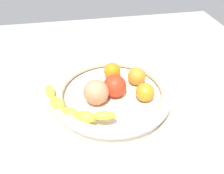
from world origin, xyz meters
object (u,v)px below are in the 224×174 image
(banana_draped_left, at_px, (72,110))
(orange_front, at_px, (112,71))
(tomato_red, at_px, (115,86))
(fruit_bowl, at_px, (112,93))
(orange_mid_left, at_px, (137,76))
(orange_mid_right, at_px, (145,92))
(peach_blush, at_px, (96,92))

(banana_draped_left, xyz_separation_m, orange_front, (-0.13, -0.15, -0.00))
(orange_front, distance_m, tomato_red, 0.08)
(orange_front, relative_size, tomato_red, 0.79)
(fruit_bowl, bearing_deg, orange_mid_left, -153.09)
(banana_draped_left, distance_m, orange_mid_right, 0.20)
(fruit_bowl, bearing_deg, orange_mid_right, 158.35)
(orange_front, xyz_separation_m, orange_mid_left, (-0.07, 0.04, 0.00))
(orange_front, bearing_deg, banana_draped_left, 49.14)
(fruit_bowl, relative_size, banana_draped_left, 1.93)
(orange_front, distance_m, orange_mid_right, 0.14)
(orange_mid_left, distance_m, tomato_red, 0.08)
(fruit_bowl, height_order, orange_mid_left, orange_mid_left)
(banana_draped_left, relative_size, tomato_red, 2.70)
(banana_draped_left, distance_m, tomato_red, 0.14)
(banana_draped_left, relative_size, peach_blush, 2.52)
(tomato_red, bearing_deg, orange_mid_right, 155.44)
(fruit_bowl, xyz_separation_m, orange_front, (-0.02, -0.08, 0.02))
(banana_draped_left, bearing_deg, peach_blush, -144.71)
(fruit_bowl, distance_m, orange_mid_left, 0.09)
(orange_front, xyz_separation_m, orange_mid_right, (-0.07, 0.12, 0.00))
(orange_mid_left, xyz_separation_m, tomato_red, (0.07, 0.04, 0.01))
(orange_front, xyz_separation_m, peach_blush, (0.06, 0.10, 0.01))
(orange_mid_right, height_order, peach_blush, peach_blush)
(banana_draped_left, xyz_separation_m, orange_mid_left, (-0.19, -0.11, -0.00))
(fruit_bowl, xyz_separation_m, tomato_red, (-0.01, -0.00, 0.03))
(orange_mid_left, height_order, orange_mid_right, orange_mid_left)
(orange_mid_left, height_order, tomato_red, tomato_red)
(orange_mid_left, distance_m, orange_mid_right, 0.08)
(fruit_bowl, xyz_separation_m, orange_mid_right, (-0.08, 0.03, 0.02))
(tomato_red, height_order, peach_blush, peach_blush)
(banana_draped_left, xyz_separation_m, peach_blush, (-0.07, -0.05, 0.01))
(fruit_bowl, bearing_deg, peach_blush, 22.63)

